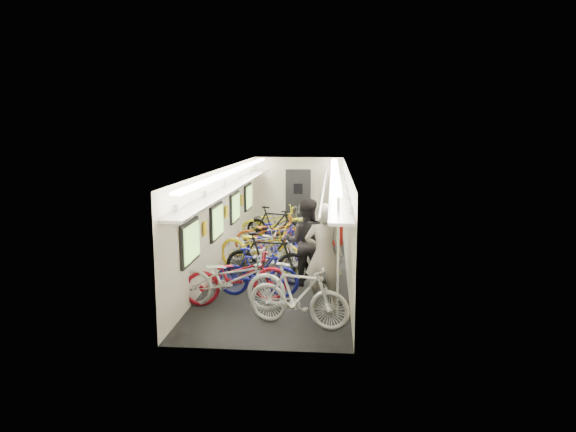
% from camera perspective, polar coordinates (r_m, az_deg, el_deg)
% --- Properties ---
extents(train_car_shell, '(10.00, 10.00, 10.00)m').
position_cam_1_polar(train_car_shell, '(13.15, -1.66, 2.36)').
color(train_car_shell, black).
rests_on(train_car_shell, ground).
extents(bicycle_0, '(2.19, 1.00, 1.11)m').
position_cam_1_polar(bicycle_0, '(9.64, -6.45, -7.01)').
color(bicycle_0, '#B6B7BB').
rests_on(bicycle_0, ground).
extents(bicycle_1, '(1.67, 0.55, 0.99)m').
position_cam_1_polar(bicycle_1, '(10.28, -3.36, -6.28)').
color(bicycle_1, navy).
rests_on(bicycle_1, ground).
extents(bicycle_2, '(2.12, 1.30, 1.05)m').
position_cam_1_polar(bicycle_2, '(9.91, -5.74, -6.71)').
color(bicycle_2, maroon).
rests_on(bicycle_2, ground).
extents(bicycle_3, '(1.94, 0.82, 1.13)m').
position_cam_1_polar(bicycle_3, '(11.08, -2.36, -4.73)').
color(bicycle_3, black).
rests_on(bicycle_3, ground).
extents(bicycle_4, '(2.33, 1.54, 1.16)m').
position_cam_1_polar(bicycle_4, '(12.01, -3.10, -3.56)').
color(bicycle_4, gold).
rests_on(bicycle_4, ground).
extents(bicycle_5, '(1.64, 0.92, 0.95)m').
position_cam_1_polar(bicycle_5, '(11.62, -1.29, -4.51)').
color(bicycle_5, '#B9BABB').
rests_on(bicycle_5, ground).
extents(bicycle_6, '(1.93, 1.28, 0.96)m').
position_cam_1_polar(bicycle_6, '(12.82, -3.48, -3.18)').
color(bicycle_6, silver).
rests_on(bicycle_6, ground).
extents(bicycle_7, '(1.62, 0.49, 0.97)m').
position_cam_1_polar(bicycle_7, '(13.07, -1.10, -2.89)').
color(bicycle_7, navy).
rests_on(bicycle_7, ground).
extents(bicycle_8, '(2.08, 1.17, 1.03)m').
position_cam_1_polar(bicycle_8, '(13.88, -1.89, -2.03)').
color(bicycle_8, '#9A3B10').
rests_on(bicycle_8, ground).
extents(bicycle_9, '(1.90, 1.14, 1.10)m').
position_cam_1_polar(bicycle_9, '(14.97, -1.54, -1.05)').
color(bicycle_9, black).
rests_on(bicycle_9, ground).
extents(bicycle_10, '(2.13, 1.21, 1.06)m').
position_cam_1_polar(bicycle_10, '(15.41, -1.57, -0.83)').
color(bicycle_10, yellow).
rests_on(bicycle_10, ground).
extents(bicycle_11, '(1.87, 1.01, 1.08)m').
position_cam_1_polar(bicycle_11, '(8.73, 1.14, -8.82)').
color(bicycle_11, silver).
rests_on(bicycle_11, ground).
extents(bicycle_12, '(2.13, 1.16, 1.06)m').
position_cam_1_polar(bicycle_12, '(15.80, -0.76, -0.56)').
color(bicycle_12, slate).
rests_on(bicycle_12, ground).
extents(passenger_near, '(0.74, 0.50, 1.97)m').
position_cam_1_polar(passenger_near, '(9.60, 4.02, -4.39)').
color(passenger_near, gray).
rests_on(passenger_near, ground).
extents(passenger_mid, '(0.94, 0.74, 1.87)m').
position_cam_1_polar(passenger_mid, '(10.95, 2.01, -2.90)').
color(passenger_mid, black).
rests_on(passenger_mid, ground).
extents(backpack, '(0.29, 0.23, 0.38)m').
position_cam_1_polar(backpack, '(9.95, 5.26, -2.18)').
color(backpack, red).
rests_on(backpack, passenger_near).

